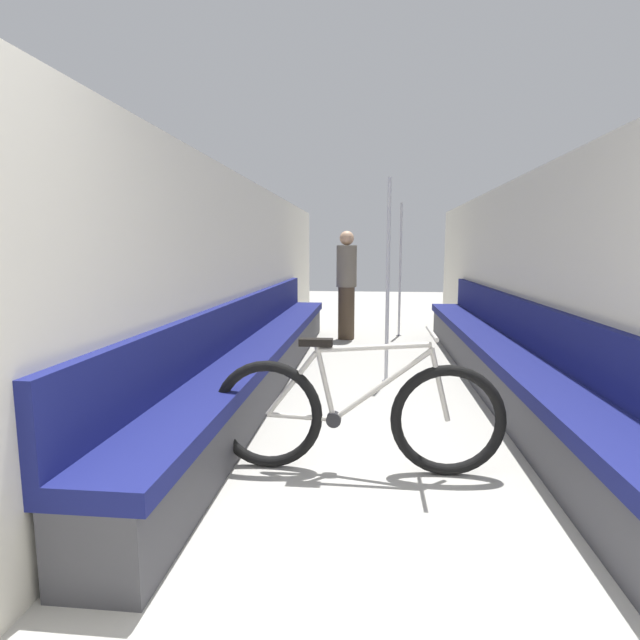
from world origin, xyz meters
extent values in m
cube|color=beige|center=(-1.41, 3.84, 1.03)|extent=(0.10, 10.88, 2.06)
cube|color=beige|center=(1.41, 3.84, 1.03)|extent=(0.10, 10.88, 2.06)
cube|color=#3D3D42|center=(-1.12, 3.91, 0.19)|extent=(0.40, 6.48, 0.38)
cube|color=navy|center=(-1.12, 3.91, 0.43)|extent=(0.47, 6.48, 0.10)
cube|color=navy|center=(-1.32, 3.91, 0.68)|extent=(0.07, 6.48, 0.40)
cube|color=#3D3D42|center=(1.12, 3.91, 0.19)|extent=(0.40, 6.48, 0.38)
cube|color=navy|center=(1.12, 3.91, 0.43)|extent=(0.47, 6.48, 0.10)
cube|color=navy|center=(1.32, 3.91, 0.68)|extent=(0.07, 6.48, 0.40)
torus|color=black|center=(-0.71, 1.96, 0.34)|extent=(0.68, 0.07, 0.68)
torus|color=black|center=(0.38, 1.96, 0.34)|extent=(0.68, 0.07, 0.68)
cylinder|color=#B7B2A8|center=(-0.51, 1.96, 0.33)|extent=(0.41, 0.03, 0.05)
cylinder|color=#B7B2A8|center=(-0.56, 1.96, 0.53)|extent=(0.32, 0.03, 0.41)
cylinder|color=#B7B2A8|center=(-0.36, 1.96, 0.56)|extent=(0.14, 0.03, 0.48)
cylinder|color=#B7B2A8|center=(-0.02, 1.96, 0.54)|extent=(0.59, 0.03, 0.46)
cylinder|color=#B7B2A8|center=(-0.07, 1.96, 0.77)|extent=(0.68, 0.03, 0.08)
cylinder|color=#B7B2A8|center=(0.32, 1.96, 0.56)|extent=(0.14, 0.03, 0.45)
cylinder|color=black|center=(-0.30, 1.96, 0.32)|extent=(0.09, 0.06, 0.09)
cube|color=black|center=(-0.41, 1.96, 0.79)|extent=(0.20, 0.07, 0.04)
cylinder|color=#B7B2A8|center=(0.27, 1.96, 0.86)|extent=(0.02, 0.46, 0.02)
cylinder|color=gray|center=(0.35, 6.83, 0.01)|extent=(0.08, 0.08, 0.01)
cylinder|color=silver|center=(0.35, 6.83, 1.02)|extent=(0.04, 0.04, 2.04)
cylinder|color=gray|center=(0.08, 4.08, 0.01)|extent=(0.08, 0.08, 0.01)
cylinder|color=silver|center=(0.08, 4.08, 1.02)|extent=(0.04, 0.04, 2.04)
cylinder|color=#473828|center=(-0.45, 6.48, 0.39)|extent=(0.25, 0.25, 0.79)
cylinder|color=#756B5B|center=(-0.45, 6.48, 1.09)|extent=(0.30, 0.30, 0.61)
sphere|color=tan|center=(-0.45, 6.48, 1.50)|extent=(0.21, 0.21, 0.21)
camera|label=1|loc=(-0.09, -0.94, 1.34)|focal=28.00mm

